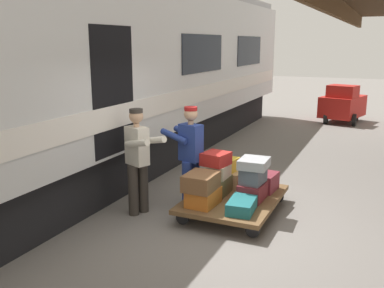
% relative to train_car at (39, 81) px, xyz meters
% --- Properties ---
extents(ground_plane, '(60.00, 60.00, 0.00)m').
position_rel_train_car_xyz_m(ground_plane, '(-3.51, -0.00, -2.06)').
color(ground_plane, slate).
extents(train_car, '(3.02, 20.49, 4.00)m').
position_rel_train_car_xyz_m(train_car, '(0.00, 0.00, 0.00)').
color(train_car, silver).
rests_on(train_car, ground_plane).
extents(luggage_cart, '(1.37, 1.90, 0.27)m').
position_rel_train_car_xyz_m(luggage_cart, '(-3.30, -0.62, -1.83)').
color(luggage_cart, brown).
rests_on(luggage_cart, ground_plane).
extents(suitcase_olive_duffel, '(0.40, 0.55, 0.28)m').
position_rel_train_car_xyz_m(suitcase_olive_duffel, '(-2.99, -0.62, -1.65)').
color(suitcase_olive_duffel, brown).
rests_on(suitcase_olive_duffel, luggage_cart).
extents(suitcase_maroon_trunk, '(0.38, 0.50, 0.27)m').
position_rel_train_car_xyz_m(suitcase_maroon_trunk, '(-3.60, -0.62, -1.66)').
color(suitcase_maroon_trunk, maroon).
rests_on(suitcase_maroon_trunk, luggage_cart).
extents(suitcase_orange_carryall, '(0.42, 0.56, 0.25)m').
position_rel_train_car_xyz_m(suitcase_orange_carryall, '(-2.99, -0.10, -1.66)').
color(suitcase_orange_carryall, '#CC6B23').
rests_on(suitcase_orange_carryall, luggage_cart).
extents(suitcase_tan_vintage, '(0.53, 0.52, 0.26)m').
position_rel_train_car_xyz_m(suitcase_tan_vintage, '(-2.99, -1.14, -1.66)').
color(suitcase_tan_vintage, tan).
rests_on(suitcase_tan_vintage, luggage_cart).
extents(suitcase_teal_softside, '(0.41, 0.64, 0.18)m').
position_rel_train_car_xyz_m(suitcase_teal_softside, '(-3.60, -0.10, -1.70)').
color(suitcase_teal_softside, '#1E666B').
rests_on(suitcase_teal_softside, luggage_cart).
extents(suitcase_burgundy_valise, '(0.52, 0.51, 0.29)m').
position_rel_train_car_xyz_m(suitcase_burgundy_valise, '(-3.60, -1.14, -1.64)').
color(suitcase_burgundy_valise, maroon).
rests_on(suitcase_burgundy_valise, luggage_cart).
extents(suitcase_cream_canvas, '(0.32, 0.42, 0.21)m').
position_rel_train_car_xyz_m(suitcase_cream_canvas, '(-3.01, -0.65, -1.40)').
color(suitcase_cream_canvas, beige).
rests_on(suitcase_cream_canvas, suitcase_olive_duffel).
extents(suitcase_yellow_case, '(0.37, 0.41, 0.22)m').
position_rel_train_car_xyz_m(suitcase_yellow_case, '(-2.99, -1.14, -1.42)').
color(suitcase_yellow_case, gold).
rests_on(suitcase_yellow_case, suitcase_tan_vintage).
extents(suitcase_slate_roller, '(0.35, 0.46, 0.25)m').
position_rel_train_car_xyz_m(suitcase_slate_roller, '(-3.60, -0.64, -1.40)').
color(suitcase_slate_roller, '#4C515B').
rests_on(suitcase_slate_roller, suitcase_maroon_trunk).
extents(suitcase_brown_leather, '(0.45, 0.55, 0.25)m').
position_rel_train_car_xyz_m(suitcase_brown_leather, '(-2.96, -0.07, -1.41)').
color(suitcase_brown_leather, brown).
rests_on(suitcase_brown_leather, suitcase_orange_carryall).
extents(suitcase_gray_aluminum, '(0.44, 0.50, 0.14)m').
position_rel_train_car_xyz_m(suitcase_gray_aluminum, '(-3.61, -0.64, -1.20)').
color(suitcase_gray_aluminum, '#9EA0A5').
rests_on(suitcase_gray_aluminum, suitcase_slate_roller).
extents(suitcase_red_plastic, '(0.45, 0.47, 0.21)m').
position_rel_train_car_xyz_m(suitcase_red_plastic, '(-2.98, -0.63, -1.19)').
color(suitcase_red_plastic, '#AD231E').
rests_on(suitcase_red_plastic, suitcase_cream_canvas).
extents(porter_in_overalls, '(0.73, 0.55, 1.70)m').
position_rel_train_car_xyz_m(porter_in_overalls, '(-2.57, -0.52, -1.14)').
color(porter_in_overalls, navy).
rests_on(porter_in_overalls, ground_plane).
extents(porter_by_door, '(0.74, 0.59, 1.70)m').
position_rel_train_car_xyz_m(porter_by_door, '(-1.93, 0.03, -1.14)').
color(porter_by_door, '#332D28').
rests_on(porter_by_door, ground_plane).
extents(baggage_tug, '(1.49, 1.92, 1.30)m').
position_rel_train_car_xyz_m(baggage_tug, '(-4.03, -9.90, -1.43)').
color(baggage_tug, '#B21E19').
rests_on(baggage_tug, ground_plane).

